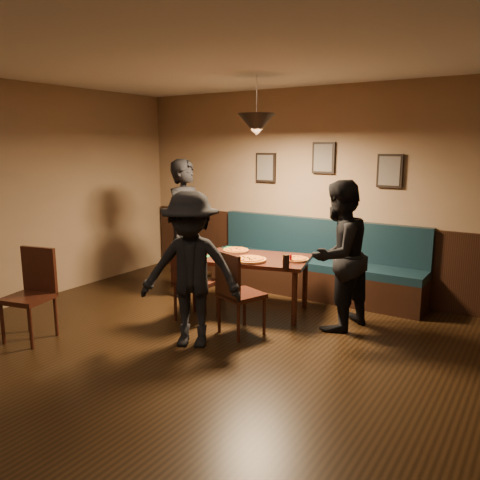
{
  "coord_description": "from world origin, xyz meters",
  "views": [
    {
      "loc": [
        2.66,
        -2.69,
        2.0
      ],
      "look_at": [
        -0.3,
        1.86,
        0.95
      ],
      "focal_mm": 36.18,
      "sensor_mm": 36.0,
      "label": 1
    }
  ],
  "objects_px": {
    "soda_glass": "(286,262)",
    "cafe_chair_far": "(28,296)",
    "diner_left": "(187,228)",
    "diner_right": "(338,256)",
    "booth_bench": "(312,259)",
    "chair_near_right": "(242,293)",
    "dining_table": "(256,284)",
    "tabasco_bottle": "(291,258)",
    "chair_near_left": "(196,281)",
    "diner_front": "(191,270)"
  },
  "relations": [
    {
      "from": "soda_glass",
      "to": "cafe_chair_far",
      "type": "xyz_separation_m",
      "value": [
        -2.08,
        -1.77,
        -0.28
      ]
    },
    {
      "from": "diner_left",
      "to": "cafe_chair_far",
      "type": "relative_size",
      "value": 1.92
    },
    {
      "from": "diner_right",
      "to": "soda_glass",
      "type": "bearing_deg",
      "value": -41.67
    },
    {
      "from": "booth_bench",
      "to": "soda_glass",
      "type": "xyz_separation_m",
      "value": [
        0.27,
        -1.3,
        0.26
      ]
    },
    {
      "from": "chair_near_right",
      "to": "booth_bench",
      "type": "bearing_deg",
      "value": 108.31
    },
    {
      "from": "diner_left",
      "to": "cafe_chair_far",
      "type": "xyz_separation_m",
      "value": [
        -0.36,
        -2.17,
        -0.44
      ]
    },
    {
      "from": "dining_table",
      "to": "tabasco_bottle",
      "type": "distance_m",
      "value": 0.63
    },
    {
      "from": "chair_near_left",
      "to": "diner_left",
      "type": "distance_m",
      "value": 1.12
    },
    {
      "from": "dining_table",
      "to": "chair_near_left",
      "type": "relative_size",
      "value": 1.36
    },
    {
      "from": "tabasco_bottle",
      "to": "dining_table",
      "type": "bearing_deg",
      "value": 177.98
    },
    {
      "from": "diner_right",
      "to": "cafe_chair_far",
      "type": "bearing_deg",
      "value": -36.44
    },
    {
      "from": "chair_near_right",
      "to": "diner_front",
      "type": "relative_size",
      "value": 0.58
    },
    {
      "from": "tabasco_bottle",
      "to": "diner_left",
      "type": "bearing_deg",
      "value": 176.08
    },
    {
      "from": "booth_bench",
      "to": "chair_near_left",
      "type": "bearing_deg",
      "value": -114.05
    },
    {
      "from": "booth_bench",
      "to": "chair_near_left",
      "type": "distance_m",
      "value": 1.78
    },
    {
      "from": "diner_right",
      "to": "diner_left",
      "type": "bearing_deg",
      "value": -77.79
    },
    {
      "from": "diner_front",
      "to": "tabasco_bottle",
      "type": "distance_m",
      "value": 1.32
    },
    {
      "from": "chair_near_left",
      "to": "diner_left",
      "type": "relative_size",
      "value": 0.51
    },
    {
      "from": "booth_bench",
      "to": "cafe_chair_far",
      "type": "bearing_deg",
      "value": -120.49
    },
    {
      "from": "diner_left",
      "to": "soda_glass",
      "type": "bearing_deg",
      "value": -102.39
    },
    {
      "from": "diner_right",
      "to": "booth_bench",
      "type": "bearing_deg",
      "value": -128.28
    },
    {
      "from": "chair_near_right",
      "to": "diner_left",
      "type": "xyz_separation_m",
      "value": [
        -1.41,
        0.81,
        0.46
      ]
    },
    {
      "from": "chair_near_right",
      "to": "tabasco_bottle",
      "type": "distance_m",
      "value": 0.78
    },
    {
      "from": "chair_near_left",
      "to": "tabasco_bottle",
      "type": "height_order",
      "value": "chair_near_left"
    },
    {
      "from": "chair_near_left",
      "to": "diner_right",
      "type": "xyz_separation_m",
      "value": [
        1.47,
        0.64,
        0.36
      ]
    },
    {
      "from": "chair_near_left",
      "to": "chair_near_right",
      "type": "height_order",
      "value": "chair_near_left"
    },
    {
      "from": "booth_bench",
      "to": "dining_table",
      "type": "height_order",
      "value": "booth_bench"
    },
    {
      "from": "booth_bench",
      "to": "diner_right",
      "type": "distance_m",
      "value": 1.28
    },
    {
      "from": "chair_near_right",
      "to": "soda_glass",
      "type": "height_order",
      "value": "chair_near_right"
    },
    {
      "from": "diner_left",
      "to": "cafe_chair_far",
      "type": "bearing_deg",
      "value": 171.38
    },
    {
      "from": "soda_glass",
      "to": "tabasco_bottle",
      "type": "relative_size",
      "value": 1.41
    },
    {
      "from": "chair_near_right",
      "to": "soda_glass",
      "type": "distance_m",
      "value": 0.6
    },
    {
      "from": "dining_table",
      "to": "cafe_chair_far",
      "type": "height_order",
      "value": "cafe_chair_far"
    },
    {
      "from": "diner_right",
      "to": "chair_near_left",
      "type": "bearing_deg",
      "value": -52.13
    },
    {
      "from": "chair_near_right",
      "to": "tabasco_bottle",
      "type": "relative_size",
      "value": 7.95
    },
    {
      "from": "soda_glass",
      "to": "dining_table",
      "type": "bearing_deg",
      "value": 151.86
    },
    {
      "from": "cafe_chair_far",
      "to": "dining_table",
      "type": "bearing_deg",
      "value": -139.56
    },
    {
      "from": "booth_bench",
      "to": "diner_front",
      "type": "bearing_deg",
      "value": -97.76
    },
    {
      "from": "diner_right",
      "to": "dining_table",
      "type": "bearing_deg",
      "value": -74.92
    },
    {
      "from": "diner_right",
      "to": "diner_front",
      "type": "bearing_deg",
      "value": -25.61
    },
    {
      "from": "chair_near_left",
      "to": "cafe_chair_far",
      "type": "relative_size",
      "value": 0.97
    },
    {
      "from": "booth_bench",
      "to": "tabasco_bottle",
      "type": "xyz_separation_m",
      "value": [
        0.18,
        -1.01,
        0.24
      ]
    },
    {
      "from": "dining_table",
      "to": "chair_near_left",
      "type": "distance_m",
      "value": 0.77
    },
    {
      "from": "booth_bench",
      "to": "diner_left",
      "type": "bearing_deg",
      "value": -148.18
    },
    {
      "from": "booth_bench",
      "to": "chair_near_left",
      "type": "xyz_separation_m",
      "value": [
        -0.72,
        -1.62,
        -0.03
      ]
    },
    {
      "from": "booth_bench",
      "to": "chair_near_left",
      "type": "height_order",
      "value": "booth_bench"
    },
    {
      "from": "chair_near_right",
      "to": "diner_front",
      "type": "bearing_deg",
      "value": -96.55
    },
    {
      "from": "diner_right",
      "to": "diner_front",
      "type": "distance_m",
      "value": 1.64
    },
    {
      "from": "dining_table",
      "to": "tabasco_bottle",
      "type": "height_order",
      "value": "tabasco_bottle"
    },
    {
      "from": "dining_table",
      "to": "soda_glass",
      "type": "bearing_deg",
      "value": -43.14
    }
  ]
}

